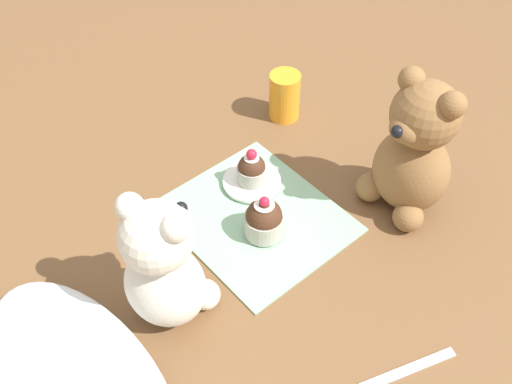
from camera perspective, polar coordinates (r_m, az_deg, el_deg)
The scene contains 10 objects.
ground_plane at distance 0.87m, azimuth -0.00°, elevation -2.52°, with size 4.00×4.00×0.00m, color brown.
knitted_placemat at distance 0.87m, azimuth -0.00°, elevation -2.39°, with size 0.24×0.21×0.01m, color #8EBC99.
tulle_cloth at distance 0.73m, azimuth -16.44°, elevation -17.17°, with size 0.34×0.16×0.04m, color white.
teddy_bear_cream at distance 0.71m, azimuth -8.79°, elevation -7.04°, with size 0.13×0.12×0.20m.
teddy_bear_tan at distance 0.85m, azimuth 14.83°, elevation 3.67°, with size 0.12×0.11×0.22m.
cupcake_near_cream_bear at distance 0.82m, azimuth 0.77°, elevation -2.63°, with size 0.06×0.06×0.07m.
saucer_plate at distance 0.91m, azimuth -0.41°, elevation 1.04°, with size 0.09×0.09×0.01m, color white.
cupcake_near_tan_bear at distance 0.89m, azimuth -0.41°, elevation 2.16°, with size 0.04×0.04×0.06m.
juice_glass at distance 1.01m, azimuth 2.73°, elevation 9.12°, with size 0.05×0.05×0.08m, color orange.
teaspoon at distance 0.76m, azimuth 14.31°, elevation -16.03°, with size 0.13×0.01×0.01m, color silver.
Camera 1 is at (-0.43, 0.37, 0.66)m, focal length 42.00 mm.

